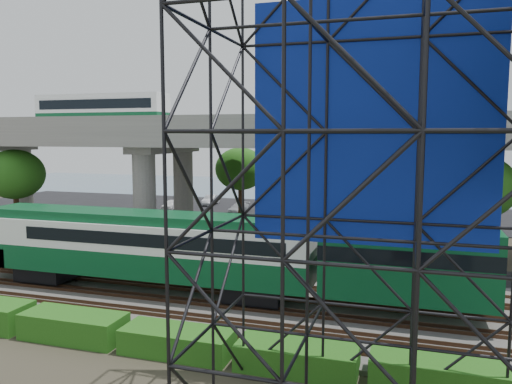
% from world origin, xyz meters
% --- Properties ---
extents(ground, '(140.00, 140.00, 0.00)m').
position_xyz_m(ground, '(0.00, 0.00, 0.00)').
color(ground, '#474233').
rests_on(ground, ground).
extents(ballast_bed, '(90.00, 12.00, 0.20)m').
position_xyz_m(ballast_bed, '(0.00, 2.00, 0.10)').
color(ballast_bed, slate).
rests_on(ballast_bed, ground).
extents(service_road, '(90.00, 5.00, 0.08)m').
position_xyz_m(service_road, '(0.00, 10.50, 0.04)').
color(service_road, black).
rests_on(service_road, ground).
extents(parking_lot, '(90.00, 18.00, 0.08)m').
position_xyz_m(parking_lot, '(0.00, 34.00, 0.04)').
color(parking_lot, black).
rests_on(parking_lot, ground).
extents(harbor_water, '(140.00, 40.00, 0.03)m').
position_xyz_m(harbor_water, '(0.00, 56.00, 0.01)').
color(harbor_water, slate).
rests_on(harbor_water, ground).
extents(rail_tracks, '(90.00, 9.52, 0.16)m').
position_xyz_m(rail_tracks, '(0.00, 2.00, 0.28)').
color(rail_tracks, '#472D1E').
rests_on(rail_tracks, ballast_bed).
extents(commuter_train, '(29.30, 3.06, 4.30)m').
position_xyz_m(commuter_train, '(-2.01, 2.00, 2.88)').
color(commuter_train, black).
rests_on(commuter_train, rail_tracks).
extents(overpass, '(80.00, 12.00, 12.40)m').
position_xyz_m(overpass, '(-1.17, 16.00, 8.21)').
color(overpass, '#9E9B93').
rests_on(overpass, ground).
extents(scaffold_tower, '(9.36, 6.36, 15.00)m').
position_xyz_m(scaffold_tower, '(8.61, -7.98, 7.47)').
color(scaffold_tower, black).
rests_on(scaffold_tower, ground).
extents(hedge_strip, '(34.60, 1.80, 1.20)m').
position_xyz_m(hedge_strip, '(1.01, -4.30, 0.56)').
color(hedge_strip, '#1C5613').
rests_on(hedge_strip, ground).
extents(trees, '(40.94, 16.94, 7.69)m').
position_xyz_m(trees, '(-4.67, 16.17, 5.57)').
color(trees, '#382314').
rests_on(trees, ground).
extents(suv, '(5.94, 3.29, 1.57)m').
position_xyz_m(suv, '(-10.52, 9.57, 0.87)').
color(suv, black).
rests_on(suv, service_road).
extents(parked_cars, '(35.05, 9.62, 1.30)m').
position_xyz_m(parked_cars, '(1.16, 33.49, 0.68)').
color(parked_cars, white).
rests_on(parked_cars, parking_lot).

